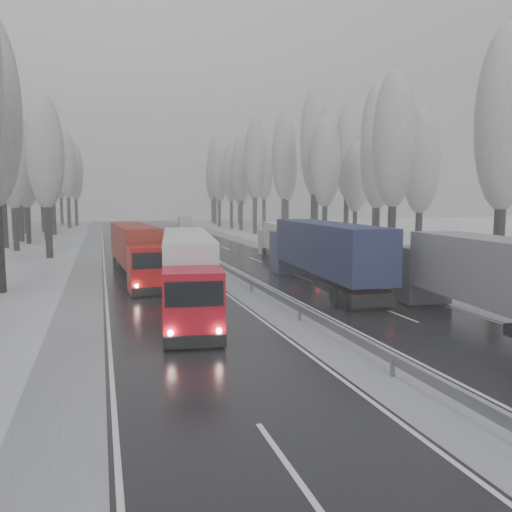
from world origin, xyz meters
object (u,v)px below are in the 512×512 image
truck_grey_tarp (498,279)px  truck_cream_box (285,240)px  truck_red_white (188,266)px  truck_red_red (135,248)px  truck_blue_box (321,250)px  box_truck_distant (184,223)px

truck_grey_tarp → truck_cream_box: (-0.29, 25.39, -0.30)m
truck_cream_box → truck_red_white: 20.01m
truck_cream_box → truck_red_red: size_ratio=0.93×
truck_blue_box → truck_red_white: (-9.28, -3.34, -0.24)m
truck_cream_box → truck_red_red: 14.54m
truck_red_white → truck_red_red: 11.40m
truck_grey_tarp → truck_red_white: size_ratio=1.05×
truck_cream_box → truck_red_white: (-11.65, -16.27, 0.19)m
truck_blue_box → truck_red_red: truck_blue_box is taller
truck_red_red → truck_cream_box: bearing=17.4°
truck_blue_box → truck_red_white: 9.87m
truck_grey_tarp → truck_red_white: bearing=149.5°
truck_grey_tarp → truck_blue_box: size_ratio=0.95×
truck_red_white → truck_cream_box: bearing=62.2°
truck_red_white → box_truck_distant: bearing=88.8°
truck_red_red → box_truck_distant: bearing=74.5°
truck_cream_box → box_truck_distant: (-0.64, 52.96, -0.77)m
truck_cream_box → truck_red_red: (-13.64, -5.04, 0.18)m
truck_blue_box → truck_cream_box: truck_blue_box is taller
truck_blue_box → box_truck_distant: 65.92m
truck_grey_tarp → truck_blue_box: truck_blue_box is taller
truck_grey_tarp → truck_cream_box: size_ratio=1.14×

